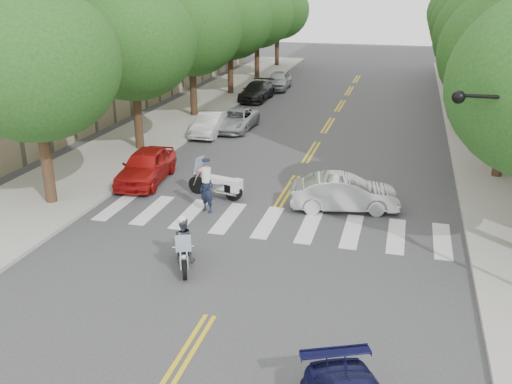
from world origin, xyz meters
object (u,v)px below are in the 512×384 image
(motorcycle_parked, at_px, (219,185))
(officer_standing, at_px, (207,191))
(convertible, at_px, (344,193))
(motorcycle_police, at_px, (183,244))

(motorcycle_parked, distance_m, officer_standing, 1.59)
(officer_standing, bearing_deg, convertible, 39.52)
(motorcycle_parked, bearing_deg, motorcycle_police, -159.47)
(motorcycle_police, relative_size, motorcycle_parked, 0.82)
(motorcycle_police, xyz_separation_m, officer_standing, (-0.78, 4.41, 0.09))
(officer_standing, xyz_separation_m, convertible, (5.07, 1.60, -0.17))
(convertible, bearing_deg, motorcycle_police, 132.96)
(motorcycle_police, xyz_separation_m, convertible, (4.29, 6.01, -0.08))
(motorcycle_police, distance_m, officer_standing, 4.48)
(motorcycle_parked, height_order, officer_standing, officer_standing)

